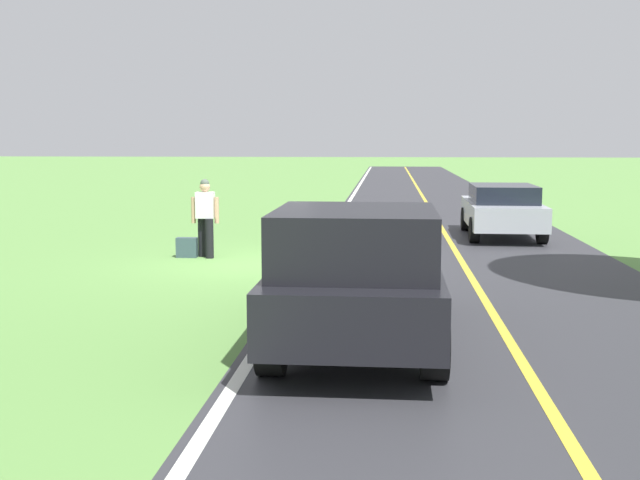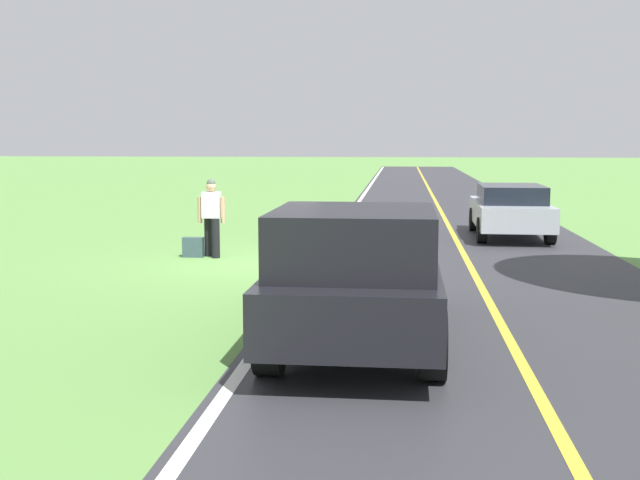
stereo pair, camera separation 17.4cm
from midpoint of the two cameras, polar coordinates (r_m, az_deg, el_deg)
ground_plane at (r=16.67m, az=-4.15°, el=-1.73°), size 200.00×200.00×0.00m
road_surface at (r=16.49m, az=11.18°, el=-1.94°), size 6.81×120.00×0.00m
lane_edge_line at (r=16.51m, az=-0.05°, el=-1.78°), size 0.16×117.60×0.00m
lane_centre_line at (r=16.49m, az=11.18°, el=-1.93°), size 0.14×117.60×0.00m
hitchhiker_walking at (r=17.63m, az=-7.58°, el=1.93°), size 0.62×0.51×1.75m
suitcase_carried at (r=17.74m, az=-8.92°, el=-0.52°), size 0.46×0.21×0.44m
pickup_truck_passing at (r=10.01m, az=3.31°, el=-2.19°), size 2.12×5.41×1.82m
sedan_near_oncoming at (r=21.69m, az=13.87°, el=2.19°), size 1.99×4.43×1.41m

